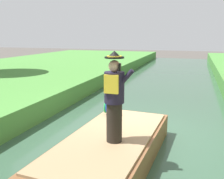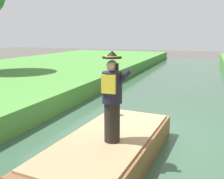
% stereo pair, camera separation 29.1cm
% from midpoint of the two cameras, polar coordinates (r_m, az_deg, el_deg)
% --- Properties ---
extents(ground_plane, '(80.00, 80.00, 0.00)m').
position_cam_midpoint_polar(ground_plane, '(7.46, 5.78, -10.32)').
color(ground_plane, '#4C4742').
extents(canal_water, '(5.84, 48.00, 0.10)m').
position_cam_midpoint_polar(canal_water, '(7.44, 5.79, -9.97)').
color(canal_water, '#33513D').
rests_on(canal_water, ground).
extents(boat, '(2.03, 4.30, 0.61)m').
position_cam_midpoint_polar(boat, '(5.68, 0.73, -13.36)').
color(boat, brown).
rests_on(boat, canal_water).
extents(person_pirate, '(0.61, 0.42, 1.85)m').
position_cam_midpoint_polar(person_pirate, '(5.02, 1.70, -1.84)').
color(person_pirate, black).
rests_on(person_pirate, boat).
extents(parrot_plush, '(0.36, 0.35, 0.57)m').
position_cam_midpoint_polar(parrot_plush, '(6.86, 1.18, -3.83)').
color(parrot_plush, blue).
rests_on(parrot_plush, boat).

